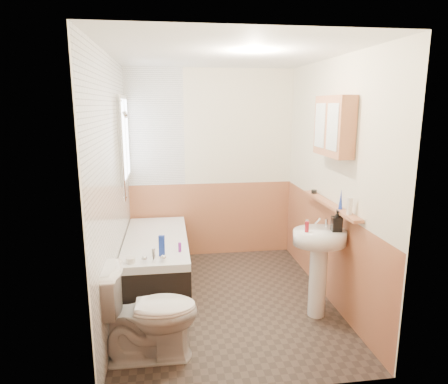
{
  "coord_description": "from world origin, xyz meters",
  "views": [
    {
      "loc": [
        -0.57,
        -3.86,
        2.04
      ],
      "look_at": [
        0.0,
        0.15,
        1.15
      ],
      "focal_mm": 32.0,
      "sensor_mm": 36.0,
      "label": 1
    }
  ],
  "objects_px": {
    "toilet": "(148,313)",
    "medicine_cabinet": "(334,126)",
    "bathtub": "(157,260)",
    "pine_shelf": "(330,205)",
    "sink": "(319,255)"
  },
  "relations": [
    {
      "from": "bathtub",
      "to": "pine_shelf",
      "type": "bearing_deg",
      "value": -20.52
    },
    {
      "from": "bathtub",
      "to": "sink",
      "type": "relative_size",
      "value": 1.67
    },
    {
      "from": "sink",
      "to": "medicine_cabinet",
      "type": "height_order",
      "value": "medicine_cabinet"
    },
    {
      "from": "bathtub",
      "to": "toilet",
      "type": "xyz_separation_m",
      "value": [
        -0.03,
        -1.39,
        0.1
      ]
    },
    {
      "from": "pine_shelf",
      "to": "medicine_cabinet",
      "type": "relative_size",
      "value": 1.96
    },
    {
      "from": "toilet",
      "to": "pine_shelf",
      "type": "height_order",
      "value": "pine_shelf"
    },
    {
      "from": "bathtub",
      "to": "sink",
      "type": "distance_m",
      "value": 1.85
    },
    {
      "from": "bathtub",
      "to": "medicine_cabinet",
      "type": "distance_m",
      "value": 2.43
    },
    {
      "from": "bathtub",
      "to": "pine_shelf",
      "type": "height_order",
      "value": "pine_shelf"
    },
    {
      "from": "pine_shelf",
      "to": "medicine_cabinet",
      "type": "distance_m",
      "value": 0.79
    },
    {
      "from": "toilet",
      "to": "sink",
      "type": "distance_m",
      "value": 1.68
    },
    {
      "from": "toilet",
      "to": "sink",
      "type": "bearing_deg",
      "value": -73.25
    },
    {
      "from": "bathtub",
      "to": "sink",
      "type": "bearing_deg",
      "value": -30.65
    },
    {
      "from": "toilet",
      "to": "medicine_cabinet",
      "type": "xyz_separation_m",
      "value": [
        1.77,
        0.69,
        1.44
      ]
    },
    {
      "from": "sink",
      "to": "bathtub",
      "type": "bearing_deg",
      "value": 149.33
    }
  ]
}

